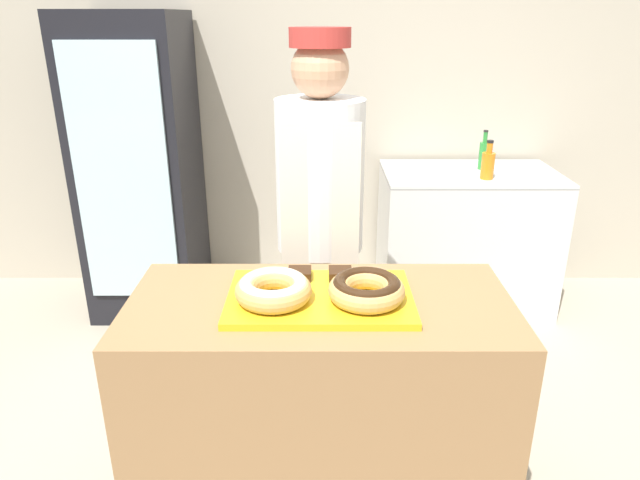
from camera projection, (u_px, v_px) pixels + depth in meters
wall_back at (320, 89)px, 3.72m from camera, size 8.00×0.06×2.70m
display_counter at (320, 413)px, 2.07m from camera, size 1.29×0.61×0.91m
serving_tray at (320, 298)px, 1.90m from camera, size 0.61×0.39×0.02m
donut_light_glaze at (273, 289)px, 1.84m from camera, size 0.25×0.25×0.08m
donut_chocolate_glaze at (367, 289)px, 1.84m from camera, size 0.25×0.25×0.08m
brownie_back_left at (300, 274)px, 2.01m from camera, size 0.08×0.08×0.03m
brownie_back_right at (340, 274)px, 2.01m from camera, size 0.08×0.08×0.03m
baker_person at (321, 229)px, 2.47m from camera, size 0.37×0.37×1.76m
beverage_fridge at (141, 169)px, 3.51m from camera, size 0.64×0.68×1.83m
chest_freezer at (465, 239)px, 3.69m from camera, size 1.07×0.65×0.90m
bottle_orange at (488, 164)px, 3.34m from camera, size 0.08×0.08×0.23m
bottle_green at (484, 154)px, 3.55m from camera, size 0.06×0.06×0.24m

